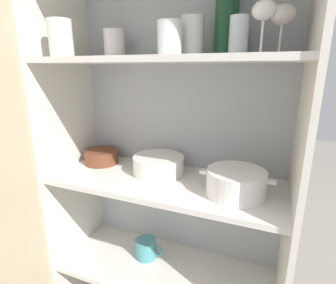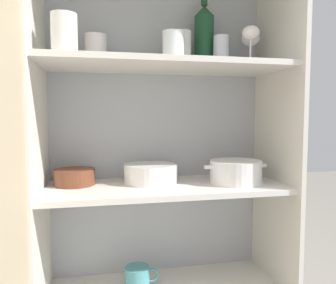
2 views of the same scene
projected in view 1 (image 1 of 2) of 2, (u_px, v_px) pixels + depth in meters
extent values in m
cube|color=#B2B7BC|center=(181.00, 154.00, 1.16)|extent=(0.92, 0.02, 1.52)
cube|color=silver|center=(71.00, 154.00, 1.17)|extent=(0.02, 0.38, 1.52)
cube|color=silver|center=(295.00, 187.00, 0.84)|extent=(0.02, 0.38, 1.52)
cube|color=silver|center=(165.00, 270.00, 1.13)|extent=(0.89, 0.35, 0.02)
cube|color=silver|center=(165.00, 182.00, 1.02)|extent=(0.89, 0.35, 0.02)
cube|color=silver|center=(164.00, 60.00, 0.89)|extent=(0.89, 0.35, 0.02)
cylinder|color=silver|center=(114.00, 44.00, 1.04)|extent=(0.08, 0.08, 0.11)
cylinder|color=white|center=(192.00, 37.00, 0.91)|extent=(0.08, 0.08, 0.14)
cylinder|color=white|center=(170.00, 39.00, 0.86)|extent=(0.08, 0.08, 0.11)
cylinder|color=white|center=(61.00, 38.00, 0.91)|extent=(0.08, 0.08, 0.12)
cylinder|color=white|center=(239.00, 36.00, 0.84)|extent=(0.06, 0.06, 0.12)
cylinder|color=silver|center=(278.00, 55.00, 0.81)|extent=(0.06, 0.06, 0.01)
cylinder|color=silver|center=(280.00, 40.00, 0.80)|extent=(0.01, 0.01, 0.08)
ellipsoid|color=silver|center=(283.00, 14.00, 0.78)|extent=(0.08, 0.08, 0.06)
cylinder|color=silver|center=(260.00, 54.00, 0.74)|extent=(0.07, 0.07, 0.01)
cylinder|color=silver|center=(262.00, 37.00, 0.73)|extent=(0.01, 0.01, 0.08)
ellipsoid|color=silver|center=(264.00, 10.00, 0.71)|extent=(0.07, 0.07, 0.05)
cylinder|color=#194728|center=(226.00, 25.00, 0.90)|extent=(0.08, 0.08, 0.21)
cylinder|color=white|center=(159.00, 172.00, 1.08)|extent=(0.21, 0.21, 0.01)
cylinder|color=white|center=(159.00, 170.00, 1.08)|extent=(0.21, 0.21, 0.01)
cylinder|color=white|center=(159.00, 168.00, 1.07)|extent=(0.21, 0.21, 0.01)
cylinder|color=white|center=(158.00, 166.00, 1.07)|extent=(0.21, 0.21, 0.01)
cylinder|color=white|center=(158.00, 164.00, 1.07)|extent=(0.21, 0.21, 0.01)
cylinder|color=white|center=(158.00, 162.00, 1.07)|extent=(0.21, 0.21, 0.01)
cylinder|color=white|center=(158.00, 160.00, 1.06)|extent=(0.21, 0.21, 0.01)
cylinder|color=white|center=(158.00, 157.00, 1.06)|extent=(0.21, 0.21, 0.01)
cylinder|color=brown|center=(101.00, 157.00, 1.19)|extent=(0.15, 0.15, 0.06)
torus|color=brown|center=(101.00, 151.00, 1.18)|extent=(0.15, 0.15, 0.01)
cylinder|color=white|center=(236.00, 183.00, 0.88)|extent=(0.20, 0.20, 0.09)
cube|color=white|center=(204.00, 172.00, 0.92)|extent=(0.03, 0.02, 0.01)
cube|color=white|center=(272.00, 182.00, 0.84)|extent=(0.03, 0.02, 0.01)
cylinder|color=teal|center=(146.00, 248.00, 1.18)|extent=(0.10, 0.10, 0.08)
torus|color=teal|center=(157.00, 251.00, 1.16)|extent=(0.06, 0.01, 0.06)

